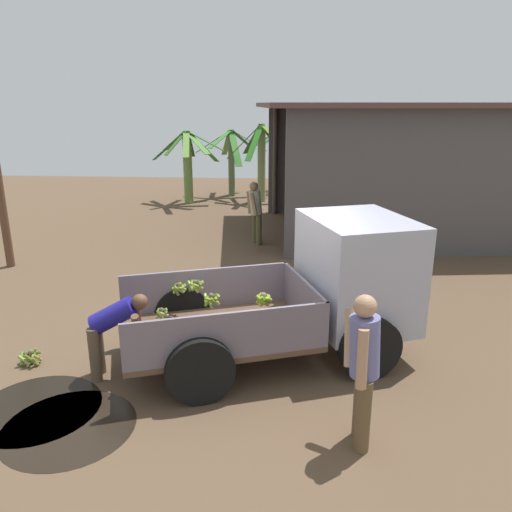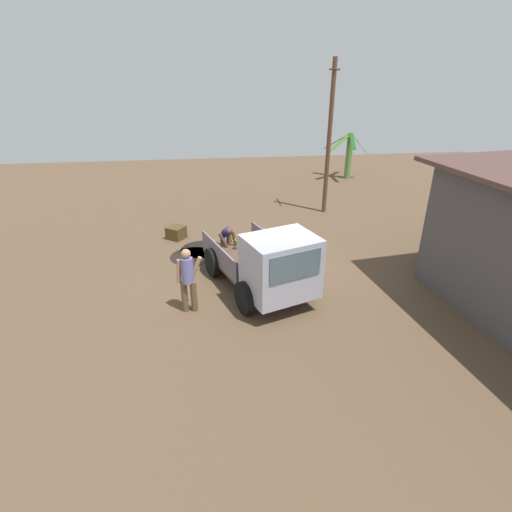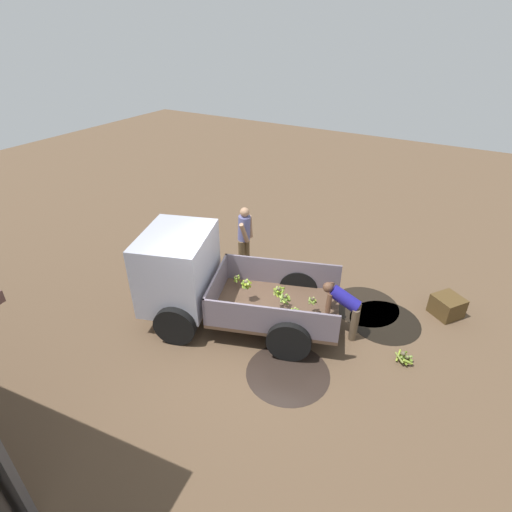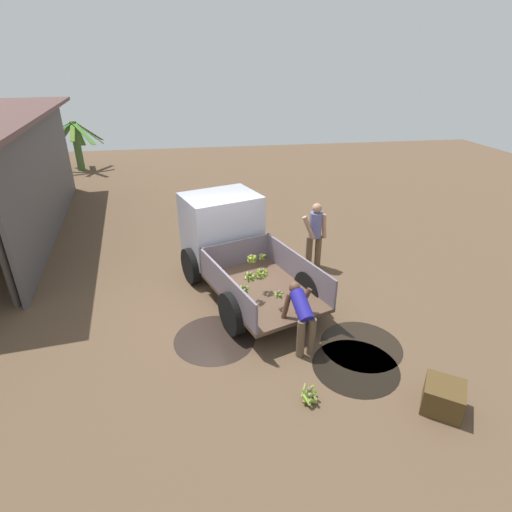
# 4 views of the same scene
# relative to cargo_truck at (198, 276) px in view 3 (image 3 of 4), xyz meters

# --- Properties ---
(ground) EXTENTS (36.00, 36.00, 0.00)m
(ground) POSITION_rel_cargo_truck_xyz_m (-1.07, 0.01, -1.05)
(ground) COLOR brown
(mud_patch_0) EXTENTS (1.54, 1.54, 0.01)m
(mud_patch_0) POSITION_rel_cargo_truck_xyz_m (-3.67, -1.87, -1.05)
(mud_patch_0) COLOR black
(mud_patch_0) RESTS_ON ground
(mud_patch_1) EXTENTS (1.54, 1.54, 0.01)m
(mud_patch_1) POSITION_rel_cargo_truck_xyz_m (-3.12, -2.21, -1.05)
(mud_patch_1) COLOR black
(mud_patch_1) RESTS_ON ground
(mud_patch_2) EXTENTS (1.60, 1.60, 0.01)m
(mud_patch_2) POSITION_rel_cargo_truck_xyz_m (-2.47, 0.56, -1.05)
(mud_patch_2) COLOR #2D231D
(mud_patch_2) RESTS_ON ground
(cargo_truck) EXTENTS (4.48, 3.03, 2.03)m
(cargo_truck) POSITION_rel_cargo_truck_xyz_m (0.00, 0.00, 0.00)
(cargo_truck) COLOR brown
(cargo_truck) RESTS_ON ground
(person_foreground_visitor) EXTENTS (0.37, 0.69, 1.76)m
(person_foreground_visitor) POSITION_rel_cargo_truck_xyz_m (0.20, -2.23, -0.08)
(person_foreground_visitor) COLOR brown
(person_foreground_visitor) RESTS_ON ground
(person_worker_loading) EXTENTS (0.83, 0.65, 1.20)m
(person_worker_loading) POSITION_rel_cargo_truck_xyz_m (-2.95, -1.04, -0.32)
(person_worker_loading) COLOR brown
(person_worker_loading) RESTS_ON ground
(banana_bunch_on_ground_0) EXTENTS (0.29, 0.28, 0.25)m
(banana_bunch_on_ground_0) POSITION_rel_cargo_truck_xyz_m (-4.26, -0.84, -0.92)
(banana_bunch_on_ground_0) COLOR brown
(banana_bunch_on_ground_0) RESTS_ON ground
(banana_bunch_on_ground_1) EXTENTS (0.27, 0.26, 0.21)m
(banana_bunch_on_ground_1) POSITION_rel_cargo_truck_xyz_m (-4.35, -0.83, -0.94)
(banana_bunch_on_ground_1) COLOR brown
(banana_bunch_on_ground_1) RESTS_ON ground
(wooden_crate_0) EXTENTS (0.81, 0.81, 0.46)m
(wooden_crate_0) POSITION_rel_cargo_truck_xyz_m (-4.78, -2.83, -0.82)
(wooden_crate_0) COLOR #4D381B
(wooden_crate_0) RESTS_ON ground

